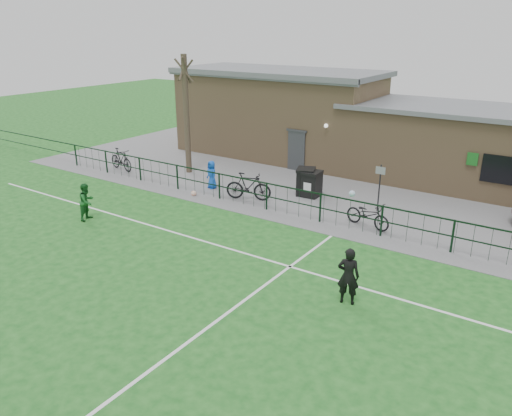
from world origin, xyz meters
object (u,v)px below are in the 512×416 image
Objects in this scene: bicycle_d at (248,186)px; ball_ground at (194,193)px; bicycle_b at (121,159)px; bicycle_e at (368,215)px; sign_post at (379,188)px; spectator_child at (212,175)px; wheelie_bin_left at (306,182)px; bare_tree at (186,115)px; outfield_player at (87,201)px; wheelie_bin_right at (312,185)px.

ball_ground is at bearing 91.26° from bicycle_d.
bicycle_b reaches higher than bicycle_e.
sign_post reaches higher than spectator_child.
wheelie_bin_left reaches higher than bicycle_e.
bare_tree is at bearing -51.26° from bicycle_b.
ball_ground is (-4.13, -2.99, -0.47)m from wheelie_bin_left.
spectator_child is 0.89× the size of outfield_player.
bicycle_b is 0.95× the size of bicycle_d.
wheelie_bin_right is at bearing -69.75° from bicycle_b.
wheelie_bin_left is at bearing -69.02° from bicycle_b.
bare_tree is 7.64m from wheelie_bin_right.
wheelie_bin_left reaches higher than wheelie_bin_right.
outfield_player reaches higher than wheelie_bin_right.
sign_post is at bearing -24.78° from wheelie_bin_left.
bare_tree reaches higher than bicycle_b.
wheelie_bin_left is at bearing -52.35° from outfield_player.
bicycle_b is at bearing -173.23° from wheelie_bin_right.
spectator_child is at bearing -163.82° from wheelie_bin_right.
bicycle_d is 6.79m from outfield_player.
spectator_child is at bearing -77.22° from bicycle_b.
sign_post is 1.06× the size of bicycle_e.
sign_post is (3.54, -0.24, 0.43)m from wheelie_bin_left.
wheelie_bin_left is 2.69m from bicycle_d.
bare_tree is 4.51× the size of spectator_child.
wheelie_bin_right is at bearing 71.56° from bicycle_e.
bicycle_e is at bearing -33.27° from wheelie_bin_right.
wheelie_bin_right is 0.73× the size of outfield_player.
bicycle_e is (3.85, -2.11, -0.08)m from wheelie_bin_left.
bare_tree is at bearing 179.57° from sign_post.
wheelie_bin_left is 1.05× the size of wheelie_bin_right.
outfield_player is at bearing -82.14° from spectator_child.
spectator_child reaches higher than ball_ground.
wheelie_bin_left is 0.36m from wheelie_bin_right.
wheelie_bin_left is at bearing 176.15° from sign_post.
bicycle_e is at bearing -110.69° from bicycle_d.
outfield_player is at bearing -132.17° from wheelie_bin_right.
bicycle_b reaches higher than ball_ground.
spectator_child is 5.43× the size of ball_ground.
sign_post is 0.98× the size of bicycle_d.
spectator_child is (-7.99, 0.46, 0.17)m from bicycle_e.
spectator_child is (-2.40, 0.40, 0.05)m from bicycle_d.
wheelie_bin_left is 0.56× the size of bicycle_d.
wheelie_bin_left is 0.86× the size of spectator_child.
wheelie_bin_left is at bearing 35.91° from ball_ground.
ball_ground is (-7.67, -2.75, -0.90)m from sign_post.
bicycle_b is (-3.22, -1.74, -2.40)m from bare_tree.
wheelie_bin_left is at bearing -60.45° from bicycle_d.
bicycle_e is 11.01m from outfield_player.
ball_ground is (-4.48, -2.92, -0.44)m from wheelie_bin_right.
outfield_player is 4.87m from ball_ground.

